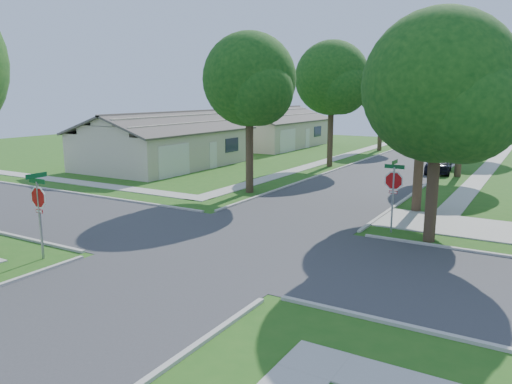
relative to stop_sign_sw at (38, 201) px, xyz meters
The scene contains 18 objects.
ground 6.95m from the stop_sign_sw, 45.00° to the left, with size 100.00×100.00×0.00m, color #265818.
road_ns 6.95m from the stop_sign_sw, 45.00° to the left, with size 7.00×100.00×0.02m, color #333335.
sidewalk_ne 32.61m from the stop_sign_sw, 70.62° to the left, with size 1.20×40.00×0.04m, color #9E9B91.
sidewalk_nw 30.80m from the stop_sign_sw, 92.61° to the left, with size 1.20×40.00×0.04m, color #9E9B91.
driveway 17.38m from the stop_sign_sw, 43.12° to the left, with size 8.80×3.60×0.05m, color #9E9B91.
stop_sign_sw is the anchor object (origin of this frame).
stop_sign_ne 13.29m from the stop_sign_sw, 45.00° to the left, with size 1.05×0.80×2.98m.
tree_e_near 17.04m from the stop_sign_sw, 55.41° to the left, with size 4.97×4.80×8.28m.
tree_e_mid 27.71m from the stop_sign_sw, 69.80° to the left, with size 5.59×5.40×9.21m.
tree_e_far 40.04m from the stop_sign_sw, 76.27° to the left, with size 5.17×5.00×8.72m.
tree_w_near 14.30m from the stop_sign_sw, 89.77° to the left, with size 5.38×5.20×8.97m.
tree_w_mid 26.09m from the stop_sign_sw, 89.87° to the left, with size 5.80×5.60×9.56m.
tree_w_far 38.86m from the stop_sign_sw, 89.93° to the left, with size 4.76×4.60×8.04m.
tree_ne_corner 14.64m from the stop_sign_sw, 38.84° to the left, with size 5.80×5.60×8.66m.
house_nw_near 22.71m from the stop_sign_sw, 119.83° to the left, with size 8.42×13.60×4.23m.
house_nw_far 38.40m from the stop_sign_sw, 107.10° to the left, with size 8.42×13.60×4.23m.
car_curb_east 28.01m from the stop_sign_sw, 73.60° to the left, with size 1.73×4.29×1.46m, color black.
car_curb_west 50.22m from the stop_sign_sw, 86.00° to the left, with size 2.01×4.95×1.44m, color black.
Camera 1 is at (9.96, -15.10, 5.58)m, focal length 35.00 mm.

